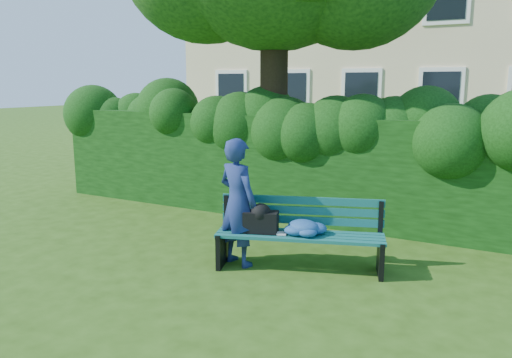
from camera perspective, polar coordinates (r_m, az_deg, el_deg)
The scene contains 4 objects.
ground at distance 7.11m, azimuth -2.29°, elevation -8.35°, with size 80.00×80.00×0.00m, color #2A4A11.
hedge at distance 8.81m, azimuth 4.90°, elevation 1.42°, with size 10.00×1.00×1.80m.
park_bench at distance 6.40m, azimuth 4.34°, elevation -5.82°, with size 2.17×1.18×0.89m.
man_reading at distance 6.45m, azimuth -2.09°, elevation -2.67°, with size 0.61×0.40×1.67m, color navy.
Camera 1 is at (3.40, -5.79, 2.35)m, focal length 35.00 mm.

